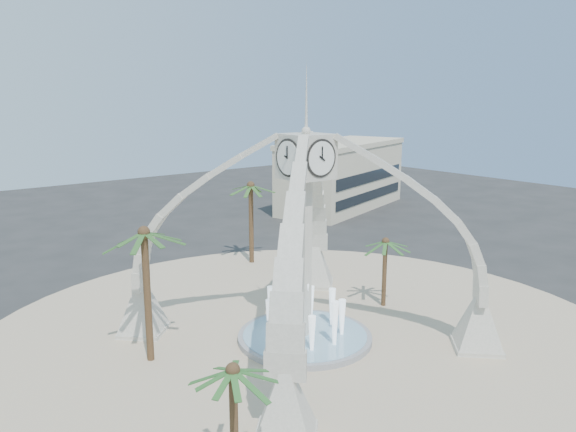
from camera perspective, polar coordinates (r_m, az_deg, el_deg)
ground at (r=34.43m, az=1.71°, el=-12.53°), size 140.00×140.00×0.00m
plaza at (r=34.41m, az=1.71°, el=-12.49°), size 40.00×40.00×0.06m
clock_tower at (r=32.26m, az=1.79°, el=-2.00°), size 17.94×17.94×16.30m
fountain at (r=34.31m, az=1.72°, el=-12.09°), size 8.00×8.00×3.62m
building_ne at (r=72.89m, az=5.51°, el=4.19°), size 21.87×14.17×8.60m
palm_east at (r=38.73m, az=9.89°, el=-2.64°), size 3.98×3.98×5.29m
palm_west at (r=30.53m, az=-14.42°, el=-1.86°), size 4.26×4.26×8.10m
palm_north at (r=47.93m, az=-3.81°, el=2.99°), size 5.65×5.65×7.67m
palm_south at (r=20.52m, az=-5.63°, el=-15.49°), size 3.71×3.71×5.58m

